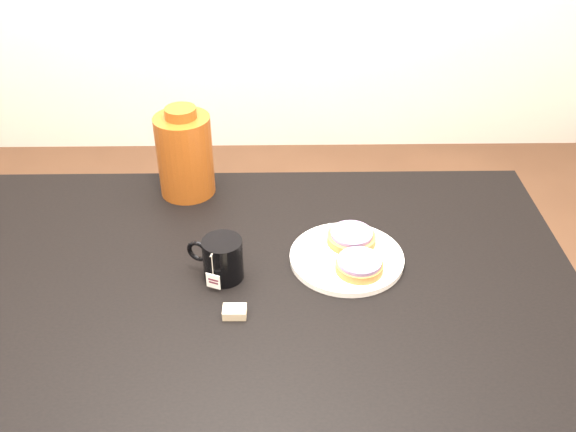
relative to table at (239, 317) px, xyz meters
The scene contains 7 objects.
table is the anchor object (origin of this frame).
plate 0.26m from the table, 19.80° to the left, with size 0.24×0.24×0.02m.
bagel_back 0.29m from the table, 28.15° to the left, with size 0.13×0.13×0.03m.
bagel_front 0.27m from the table, ahead, with size 0.11×0.11×0.03m.
mug 0.14m from the table, 132.98° to the left, with size 0.13×0.11×0.09m.
teabag_pouch 0.12m from the table, 90.78° to the right, with size 0.04×0.03×0.02m, color #C6B793.
bagel_package 0.43m from the table, 110.96° to the left, with size 0.17×0.17×0.22m.
Camera 1 is at (0.09, -0.98, 1.60)m, focal length 40.00 mm.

